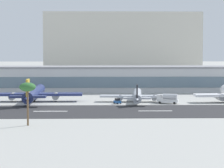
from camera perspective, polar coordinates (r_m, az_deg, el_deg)
name	(u,v)px	position (r m, az deg, el deg)	size (l,w,h in m)	color
ground_plane	(47,111)	(174.24, -7.60, -3.15)	(1400.00, 1400.00, 0.00)	#9E9E99
runway_strip	(47,111)	(172.88, -7.64, -3.19)	(800.00, 36.23, 0.08)	#262628
runway_centreline_dash_4	(50,111)	(172.74, -7.21, -3.18)	(12.00, 1.20, 0.01)	white
runway_centreline_dash_5	(155,111)	(173.06, 5.07, -3.15)	(12.00, 1.20, 0.01)	white
terminal_building	(92,79)	(253.23, -2.36, 0.62)	(162.06, 23.22, 13.04)	#B7BABC
distant_hotel_block	(122,45)	(376.76, 1.21, 4.54)	(118.24, 31.94, 49.61)	beige
airliner_gold_tail_gate_1	(34,94)	(205.49, -9.11, -1.12)	(40.17, 50.52, 10.55)	navy
airliner_black_tail_gate_2	(137,96)	(201.95, 2.97, -1.38)	(31.36, 39.40, 8.23)	silver
service_baggage_tug_0	(117,101)	(195.08, 0.64, -2.03)	(3.15, 3.55, 2.20)	#23569E
service_fuel_truck_1	(168,99)	(197.24, 6.51, -1.70)	(8.88, 5.24, 3.95)	white
palm_tree_0	(28,88)	(141.00, -9.85, -0.47)	(4.69, 4.69, 12.39)	brown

